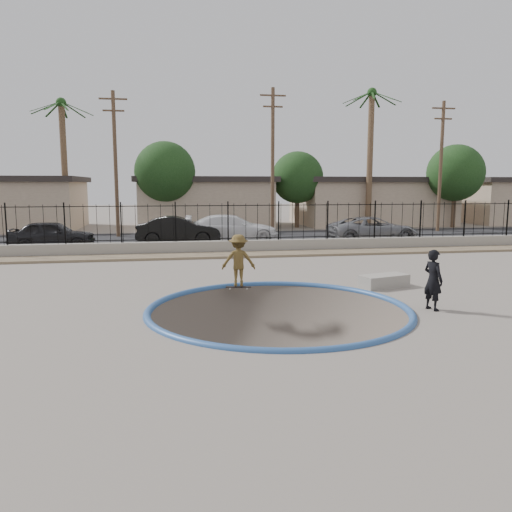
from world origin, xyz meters
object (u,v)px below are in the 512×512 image
at_px(videographer, 433,280).
at_px(car_b, 179,230).
at_px(concrete_ledge, 384,281).
at_px(car_d, 373,229).
at_px(skateboard, 239,287).
at_px(car_c, 232,228).
at_px(car_a, 52,234).
at_px(skater, 238,263).

bearing_deg(videographer, car_b, 3.48).
bearing_deg(concrete_ledge, videographer, -90.00).
xyz_separation_m(concrete_ledge, car_d, (4.75, 12.08, 0.56)).
distance_m(skateboard, car_b, 12.60).
height_order(skateboard, car_c, car_c).
relative_size(car_b, car_d, 0.89).
bearing_deg(car_c, car_d, -96.95).
height_order(skateboard, car_a, car_a).
xyz_separation_m(skater, videographer, (4.67, -3.54, -0.01)).
height_order(concrete_ledge, car_d, car_d).
distance_m(videographer, concrete_ledge, 3.08).
bearing_deg(skater, car_a, -47.55).
distance_m(skateboard, car_d, 14.93).
bearing_deg(car_a, car_d, -88.32).
distance_m(videographer, car_a, 19.77).
bearing_deg(skateboard, skater, 53.96).
distance_m(car_a, car_c, 9.60).
height_order(skater, videographer, skater).
distance_m(skater, concrete_ledge, 4.74).
relative_size(videographer, car_a, 0.38).
bearing_deg(car_b, concrete_ledge, -151.38).
xyz_separation_m(videographer, car_c, (-3.24, 16.49, 0.00)).
distance_m(skateboard, car_a, 14.12).
distance_m(concrete_ledge, car_b, 14.45).
bearing_deg(skater, car_c, -88.77).
height_order(car_a, car_b, car_b).
height_order(videographer, car_c, videographer).
height_order(car_a, car_c, car_c).
xyz_separation_m(car_a, car_c, (9.50, 1.38, 0.05)).
distance_m(concrete_ledge, car_d, 13.00).
height_order(skater, car_c, skater).
bearing_deg(car_d, car_c, 79.42).
relative_size(skater, car_a, 0.39).
bearing_deg(car_b, car_d, -91.91).
bearing_deg(skater, concrete_ledge, -178.82).
height_order(concrete_ledge, car_a, car_a).
bearing_deg(concrete_ledge, car_a, 136.53).
bearing_deg(skater, car_b, -75.06).
distance_m(skateboard, concrete_ledge, 4.70).
relative_size(car_c, car_d, 1.03).
distance_m(car_b, car_c, 3.09).
xyz_separation_m(skater, car_c, (1.43, 12.94, -0.01)).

